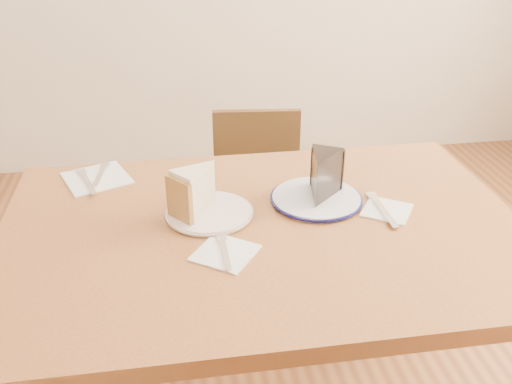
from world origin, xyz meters
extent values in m
cube|color=brown|center=(0.00, 0.00, 0.73)|extent=(1.20, 0.80, 0.04)
cylinder|color=#362010|center=(-0.54, 0.34, 0.35)|extent=(0.06, 0.06, 0.71)
cylinder|color=#362010|center=(0.54, 0.34, 0.35)|extent=(0.06, 0.06, 0.71)
cube|color=#33200F|center=(0.09, 0.61, 0.39)|extent=(0.40, 0.40, 0.04)
cylinder|color=#33200F|center=(0.26, 0.75, 0.19)|extent=(0.03, 0.03, 0.38)
cylinder|color=#33200F|center=(-0.05, 0.78, 0.19)|extent=(0.03, 0.03, 0.38)
cylinder|color=#33200F|center=(0.23, 0.44, 0.19)|extent=(0.03, 0.03, 0.38)
cylinder|color=#33200F|center=(-0.08, 0.47, 0.19)|extent=(0.03, 0.03, 0.38)
cube|color=#33200F|center=(0.11, 0.78, 0.58)|extent=(0.31, 0.06, 0.33)
cylinder|color=white|center=(-0.12, 0.07, 0.76)|extent=(0.20, 0.20, 0.01)
cylinder|color=white|center=(0.15, 0.10, 0.76)|extent=(0.22, 0.22, 0.01)
cube|color=white|center=(-0.10, -0.10, 0.75)|extent=(0.16, 0.16, 0.00)
cube|color=white|center=(0.30, 0.02, 0.75)|extent=(0.15, 0.15, 0.00)
cube|color=white|center=(-0.40, 0.30, 0.75)|extent=(0.20, 0.20, 0.00)
cube|color=silver|center=(-0.10, -0.10, 0.76)|extent=(0.02, 0.14, 0.00)
cube|color=silver|center=(0.29, 0.02, 0.76)|extent=(0.02, 0.17, 0.00)
cube|color=silver|center=(-0.39, 0.31, 0.76)|extent=(0.03, 0.14, 0.00)
cube|color=silver|center=(-0.42, 0.27, 0.76)|extent=(0.06, 0.16, 0.00)
camera|label=1|loc=(-0.19, -1.10, 1.43)|focal=40.00mm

